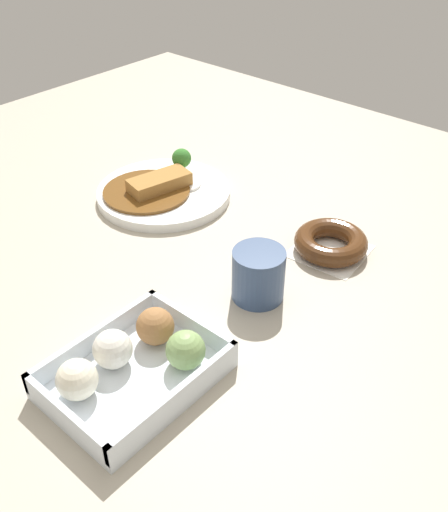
% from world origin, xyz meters
% --- Properties ---
extents(ground_plane, '(1.60, 1.60, 0.00)m').
position_xyz_m(ground_plane, '(0.00, 0.00, 0.00)').
color(ground_plane, '#B2A893').
extents(curry_plate, '(0.25, 0.25, 0.07)m').
position_xyz_m(curry_plate, '(-0.16, -0.15, 0.01)').
color(curry_plate, white).
rests_on(curry_plate, ground_plane).
extents(donut_box, '(0.21, 0.16, 0.06)m').
position_xyz_m(donut_box, '(0.18, 0.15, 0.02)').
color(donut_box, silver).
rests_on(donut_box, ground_plane).
extents(chocolate_ring_donut, '(0.13, 0.13, 0.03)m').
position_xyz_m(chocolate_ring_donut, '(-0.22, 0.19, 0.02)').
color(chocolate_ring_donut, white).
rests_on(chocolate_ring_donut, ground_plane).
extents(coffee_mug, '(0.08, 0.08, 0.08)m').
position_xyz_m(coffee_mug, '(-0.05, 0.17, 0.04)').
color(coffee_mug, '#33476B').
rests_on(coffee_mug, ground_plane).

